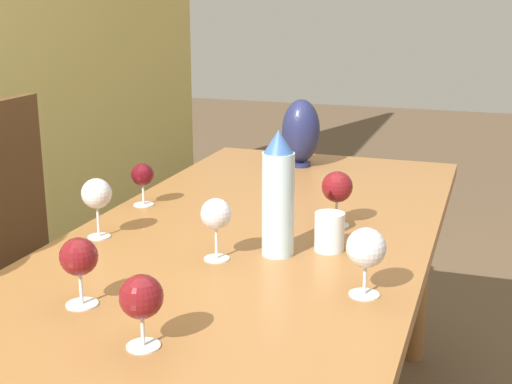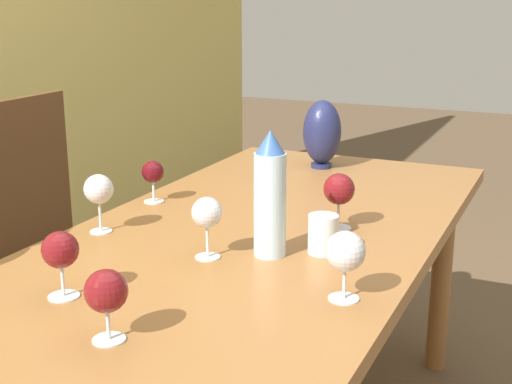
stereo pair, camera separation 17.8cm
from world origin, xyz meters
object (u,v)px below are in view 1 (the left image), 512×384
(wine_glass_0, at_px, (366,249))
(wine_glass_2, at_px, (337,188))
(wine_glass_6, at_px, (216,215))
(wine_glass_1, at_px, (143,176))
(wine_glass_3, at_px, (97,195))
(chair_far, at_px, (40,253))
(vase, at_px, (301,132))
(water_bottle, at_px, (278,195))
(water_tumbler, at_px, (329,232))
(wine_glass_5, at_px, (79,258))
(wine_glass_4, at_px, (141,298))

(wine_glass_0, relative_size, wine_glass_2, 0.97)
(wine_glass_2, distance_m, wine_glass_6, 0.38)
(wine_glass_1, distance_m, wine_glass_3, 0.29)
(chair_far, bearing_deg, wine_glass_1, -95.95)
(vase, xyz_separation_m, wine_glass_2, (-0.61, -0.26, -0.02))
(water_bottle, bearing_deg, wine_glass_6, 121.85)
(wine_glass_2, bearing_deg, wine_glass_6, 147.94)
(water_tumbler, relative_size, wine_glass_5, 0.67)
(wine_glass_3, bearing_deg, wine_glass_2, -62.62)
(wine_glass_3, bearing_deg, water_tumbler, -80.63)
(wine_glass_5, bearing_deg, water_bottle, -35.53)
(vase, relative_size, wine_glass_5, 1.71)
(wine_glass_6, height_order, chair_far, chair_far)
(wine_glass_1, height_order, chair_far, chair_far)
(water_bottle, xyz_separation_m, vase, (0.86, 0.18, -0.02))
(water_bottle, bearing_deg, water_tumbler, -58.90)
(wine_glass_2, xyz_separation_m, wine_glass_4, (-0.75, 0.17, -0.01))
(vase, height_order, wine_glass_5, vase)
(wine_glass_4, distance_m, wine_glass_5, 0.22)
(wine_glass_4, xyz_separation_m, wine_glass_6, (0.43, 0.04, 0.01))
(wine_glass_0, relative_size, wine_glass_5, 1.03)
(vase, distance_m, wine_glass_3, 0.93)
(wine_glass_1, height_order, wine_glass_3, wine_glass_3)
(wine_glass_1, relative_size, wine_glass_4, 0.93)
(wine_glass_0, bearing_deg, water_tumbler, 28.68)
(wine_glass_4, bearing_deg, water_bottle, -9.64)
(wine_glass_0, xyz_separation_m, wine_glass_6, (0.09, 0.35, 0.01))
(wine_glass_1, xyz_separation_m, wine_glass_6, (-0.33, -0.36, 0.02))
(wine_glass_6, bearing_deg, vase, 3.67)
(water_bottle, bearing_deg, wine_glass_0, -125.49)
(water_tumbler, bearing_deg, chair_far, 76.63)
(wine_glass_1, height_order, wine_glass_4, wine_glass_4)
(wine_glass_2, bearing_deg, wine_glass_1, 89.29)
(vase, bearing_deg, wine_glass_3, 162.92)
(wine_glass_0, relative_size, chair_far, 0.14)
(wine_glass_3, distance_m, wine_glass_6, 0.33)
(wine_glass_0, bearing_deg, wine_glass_5, 113.59)
(wine_glass_0, relative_size, wine_glass_1, 1.16)
(water_tumbler, relative_size, wine_glass_3, 0.61)
(wine_glass_1, height_order, wine_glass_5, wine_glass_5)
(vase, height_order, wine_glass_0, vase)
(water_bottle, relative_size, wine_glass_0, 2.08)
(wine_glass_0, xyz_separation_m, wine_glass_2, (0.41, 0.15, 0.00))
(water_tumbler, xyz_separation_m, wine_glass_0, (-0.23, -0.13, 0.05))
(water_tumbler, distance_m, wine_glass_0, 0.27)
(wine_glass_5, bearing_deg, water_tumbler, -40.30)
(wine_glass_3, bearing_deg, wine_glass_1, 4.94)
(water_tumbler, distance_m, wine_glass_6, 0.27)
(water_bottle, relative_size, wine_glass_2, 2.02)
(water_tumbler, xyz_separation_m, chair_far, (0.23, 0.98, -0.25))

